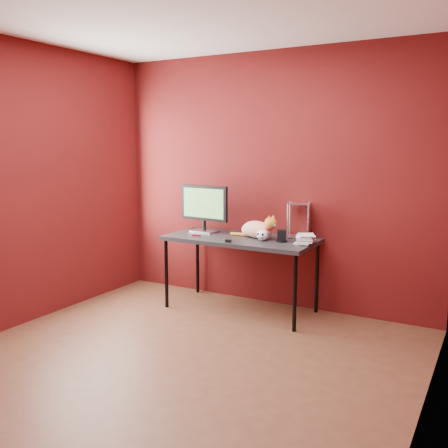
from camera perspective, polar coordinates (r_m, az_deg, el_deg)
The scene contains 11 objects.
room at distance 3.64m, azimuth -5.87°, elevation 5.57°, with size 3.52×3.52×2.61m.
desk at distance 4.98m, azimuth 1.91°, elevation -2.10°, with size 1.50×0.70×0.75m.
monitor at distance 5.22m, azimuth -2.28°, elevation 2.04°, with size 0.57×0.21×0.49m.
cat at distance 4.93m, azimuth 3.85°, elevation -0.62°, with size 0.53×0.30×0.25m.
skull_mug at distance 4.80m, azimuth 4.40°, elevation -1.29°, with size 0.11×0.11×0.10m.
speaker at distance 4.77m, azimuth 6.61°, elevation -1.39°, with size 0.10×0.10×0.12m.
book_stack at distance 4.66m, azimuth 8.55°, elevation 3.78°, with size 0.22×0.24×0.99m.
wire_rack at distance 4.99m, azimuth 8.54°, elevation 0.43°, with size 0.24×0.21×0.35m.
pocket_knife at distance 5.04m, azimuth -3.15°, elevation -1.31°, with size 0.09×0.02×0.02m, color maroon.
black_gadget at distance 4.71m, azimuth 0.49°, elevation -1.96°, with size 0.05×0.03×0.03m, color black.
washer at distance 4.89m, azimuth 0.16°, elevation -1.67°, with size 0.04×0.04×0.00m, color #AFAEB3.
Camera 1 is at (2.09, -2.98, 1.67)m, focal length 40.00 mm.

